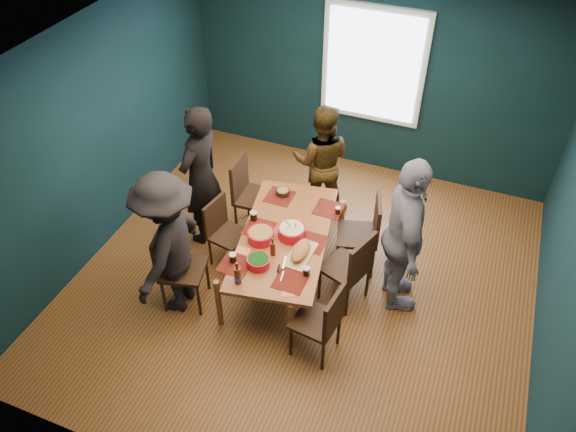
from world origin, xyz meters
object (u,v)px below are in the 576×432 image
(chair_right_far, at_px, (366,229))
(chair_left_mid, at_px, (223,228))
(person_far_left, at_px, (201,177))
(cutting_board, at_px, (301,251))
(chair_left_far, at_px, (248,190))
(bowl_dumpling, at_px, (292,231))
(bowl_herbs, at_px, (258,262))
(chair_right_mid, at_px, (353,265))
(chair_right_near, at_px, (324,319))
(person_back, at_px, (321,161))
(chair_left_near, at_px, (174,262))
(person_right, at_px, (404,238))
(bowl_salad, at_px, (261,236))
(dining_table, at_px, (285,240))
(person_near_left, at_px, (169,245))

(chair_right_far, bearing_deg, chair_left_mid, -178.68)
(person_far_left, bearing_deg, cutting_board, 75.19)
(chair_left_far, relative_size, bowl_dumpling, 3.39)
(bowl_herbs, bearing_deg, person_far_left, 141.61)
(chair_right_mid, xyz_separation_m, chair_right_near, (-0.06, -0.76, -0.02))
(person_back, height_order, bowl_herbs, person_back)
(chair_left_near, distance_m, chair_right_far, 2.14)
(chair_left_far, height_order, chair_right_near, chair_left_far)
(chair_right_near, bearing_deg, person_back, 117.70)
(person_right, bearing_deg, bowl_herbs, 96.52)
(chair_left_far, distance_m, person_right, 2.08)
(chair_right_mid, bearing_deg, person_back, 140.51)
(chair_right_far, relative_size, chair_right_mid, 1.03)
(chair_right_mid, height_order, bowl_herbs, chair_right_mid)
(person_right, height_order, cutting_board, person_right)
(bowl_salad, height_order, cutting_board, cutting_board)
(chair_right_near, bearing_deg, bowl_herbs, 168.58)
(chair_left_near, distance_m, person_back, 2.26)
(chair_left_far, bearing_deg, cutting_board, -44.33)
(person_right, relative_size, cutting_board, 3.31)
(person_far_left, xyz_separation_m, person_back, (1.14, 0.99, -0.13))
(bowl_dumpling, height_order, bowl_herbs, bowl_dumpling)
(dining_table, height_order, person_back, person_back)
(chair_right_far, height_order, bowl_herbs, chair_right_far)
(person_near_left, bearing_deg, chair_left_mid, 165.00)
(chair_right_near, relative_size, bowl_herbs, 3.86)
(chair_right_far, xyz_separation_m, chair_right_mid, (0.02, -0.58, -0.02))
(person_near_left, xyz_separation_m, bowl_dumpling, (1.04, 0.75, -0.10))
(dining_table, distance_m, cutting_board, 0.37)
(chair_left_near, xyz_separation_m, chair_right_mid, (1.76, 0.66, -0.01))
(person_right, bearing_deg, chair_left_mid, 72.23)
(chair_right_near, distance_m, person_far_left, 2.27)
(person_near_left, bearing_deg, person_far_left, -170.51)
(person_far_left, bearing_deg, chair_left_far, 134.33)
(chair_left_far, height_order, bowl_herbs, chair_left_far)
(cutting_board, bearing_deg, chair_right_mid, 22.25)
(chair_left_mid, relative_size, person_back, 0.56)
(chair_left_mid, distance_m, bowl_herbs, 0.94)
(chair_right_near, xyz_separation_m, bowl_salad, (-0.93, 0.64, 0.22))
(chair_left_near, bearing_deg, cutting_board, 7.02)
(chair_right_mid, xyz_separation_m, person_right, (0.45, 0.21, 0.37))
(person_back, bearing_deg, chair_right_near, 96.51)
(chair_right_mid, height_order, bowl_dumpling, bowl_dumpling)
(chair_left_near, relative_size, person_far_left, 0.55)
(person_far_left, distance_m, cutting_board, 1.58)
(chair_left_near, relative_size, chair_right_far, 0.99)
(chair_right_near, relative_size, person_far_left, 0.51)
(chair_right_near, height_order, bowl_herbs, chair_right_near)
(chair_left_near, distance_m, bowl_dumpling, 1.29)
(person_near_left, xyz_separation_m, cutting_board, (1.24, 0.51, -0.11))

